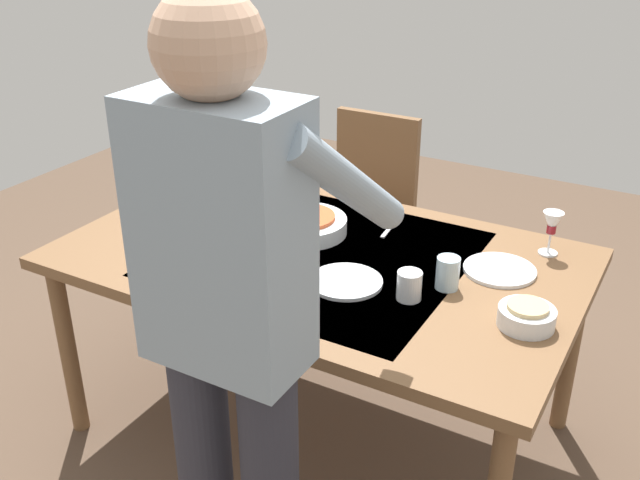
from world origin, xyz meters
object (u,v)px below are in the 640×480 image
Objects in this scene: person_server at (232,322)px; serving_bowl_pasta at (304,224)px; wine_bottle at (200,164)px; dinner_plate_near at (346,282)px; dining_table at (320,270)px; side_bowl_salad at (218,257)px; water_cup_far_left at (188,208)px; wine_glass_left at (552,225)px; chair_near at (366,201)px; side_bowl_bread at (527,316)px; water_cup_near_left at (275,173)px; water_cup_near_right at (409,286)px; dinner_plate_far at (500,270)px; water_cup_far_right at (448,273)px; wine_glass_right at (287,174)px.

person_server reaches higher than serving_bowl_pasta.
dinner_plate_near is at bearing 155.50° from wine_bottle.
serving_bowl_pasta reaches higher than dinner_plate_near.
side_bowl_salad is (0.24, 0.24, 0.10)m from dining_table.
dining_table is 5.67× the size of serving_bowl_pasta.
person_server is at bearing 134.53° from water_cup_far_left.
dining_table is 1.01× the size of person_server.
wine_bottle is (0.69, -0.26, 0.17)m from dining_table.
wine_glass_left reaches higher than side_bowl_salad.
person_server is (-0.22, 0.78, 0.30)m from dining_table.
chair_near is 5.69× the size of side_bowl_bread.
water_cup_near_left is at bearing -44.56° from serving_bowl_pasta.
wine_glass_left is 1.28m from water_cup_far_left.
chair_near is at bearing -80.03° from serving_bowl_pasta.
person_server is at bearing 76.33° from water_cup_near_right.
water_cup_near_right is 0.50× the size of side_bowl_salad.
dinner_plate_far is (-1.25, 0.08, -0.10)m from wine_bottle.
person_server is at bearing 73.12° from water_cup_far_right.
wine_bottle is at bearing -24.50° from dinner_plate_near.
wine_bottle is 0.29m from water_cup_far_left.
side_bowl_salad is at bearing 34.27° from wine_glass_left.
water_cup_far_left is (0.93, -0.13, -0.00)m from water_cup_near_right.
water_cup_near_right is 0.35m from dinner_plate_far.
wine_glass_left reaches higher than dining_table.
water_cup_near_right is 0.21m from dinner_plate_near.
dining_table is 0.59m from dinner_plate_far.
dinner_plate_near is 0.50m from dinner_plate_far.
side_bowl_salad is (0.69, 0.23, -0.02)m from water_cup_far_right.
water_cup_near_left is at bearing -14.68° from dinner_plate_far.
water_cup_near_left is 0.71m from side_bowl_salad.
wine_glass_right is 0.16m from water_cup_near_left.
water_cup_near_right is at bearing 121.96° from chair_near.
side_bowl_bread is (-0.85, 0.21, 0.00)m from serving_bowl_pasta.
dinner_plate_far is at bearing 165.32° from water_cup_near_left.
dining_table is 0.51m from wine_glass_right.
wine_bottle reaches higher than side_bowl_bread.
chair_near is at bearing -74.01° from person_server.
side_bowl_bread is 0.70× the size of dinner_plate_far.
water_cup_far_left is at bearing -37.88° from side_bowl_salad.
water_cup_near_right is at bearing 57.44° from water_cup_far_right.
water_cup_far_right is (0.21, 0.38, -0.05)m from wine_glass_left.
chair_near reaches higher than side_bowl_salad.
water_cup_near_left is at bearing -102.98° from water_cup_far_left.
water_cup_near_left is 1.05m from dinner_plate_far.
person_server reaches higher than wine_glass_left.
dinner_plate_far is (-0.56, -0.17, 0.07)m from dining_table.
dinner_plate_far is (-0.39, -0.31, 0.00)m from dinner_plate_near.
water_cup_near_left reaches higher than water_cup_far_right.
chair_near is at bearing -58.04° from water_cup_near_right.
wine_glass_right is 1.68× the size of water_cup_near_right.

